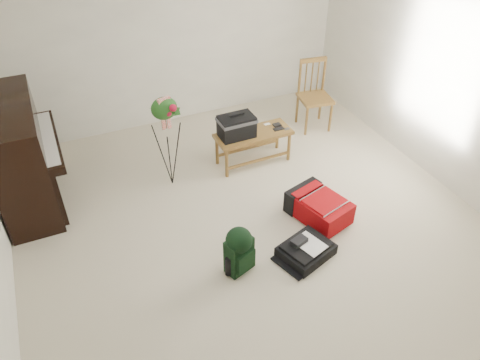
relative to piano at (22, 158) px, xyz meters
name	(u,v)px	position (x,y,z in m)	size (l,w,h in m)	color
floor	(257,231)	(2.19, -1.60, -0.60)	(5.00, 5.50, 0.01)	beige
ceiling	(264,0)	(2.19, -1.60, 1.90)	(5.00, 5.50, 0.01)	white
wall_back	(172,38)	(2.19, 1.15, 0.65)	(5.00, 0.04, 2.50)	silver
wall_right	(461,87)	(4.69, -1.60, 0.65)	(0.04, 5.50, 2.50)	silver
piano	(22,158)	(0.00, 0.00, 0.00)	(0.71, 1.50, 1.25)	black
bench	(242,129)	(2.57, -0.35, -0.06)	(1.00, 0.41, 0.76)	brown
dining_chair	(314,96)	(3.91, 0.12, -0.11)	(0.49, 0.49, 1.00)	brown
red_suitcase	(317,205)	(2.93, -1.63, -0.45)	(0.61, 0.78, 0.29)	#9F0610
black_duffel	(306,250)	(2.50, -2.13, -0.52)	(0.63, 0.56, 0.22)	black
green_backpack	(239,249)	(1.79, -2.02, -0.30)	(0.31, 0.29, 0.54)	black
flower_stand	(168,143)	(1.59, -0.38, 0.00)	(0.48, 0.48, 1.23)	black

